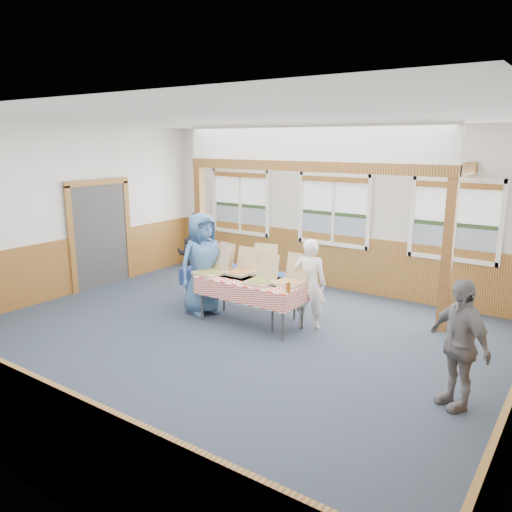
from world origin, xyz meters
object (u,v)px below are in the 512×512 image
(woman_white, at_px, (309,284))
(man_blue, at_px, (202,264))
(table_left, at_px, (239,275))
(person_grey, at_px, (459,344))
(table_right, at_px, (251,283))
(woman_black, at_px, (197,255))

(woman_white, relative_size, man_blue, 0.83)
(table_left, relative_size, person_grey, 1.38)
(table_left, distance_m, table_right, 0.51)
(table_left, bearing_deg, man_blue, -148.55)
(woman_white, xyz_separation_m, man_blue, (-1.85, -0.42, 0.15))
(man_blue, height_order, person_grey, man_blue)
(table_left, relative_size, woman_white, 1.41)
(woman_white, distance_m, person_grey, 2.79)
(man_blue, bearing_deg, woman_white, -58.29)
(table_left, xyz_separation_m, man_blue, (-0.58, -0.28, 0.18))
(table_left, height_order, person_grey, person_grey)
(woman_white, relative_size, woman_black, 0.90)
(woman_white, bearing_deg, person_grey, 135.77)
(woman_black, relative_size, man_blue, 0.92)
(woman_white, relative_size, person_grey, 0.98)
(table_right, distance_m, woman_white, 0.94)
(man_blue, bearing_deg, woman_black, 66.15)
(table_right, bearing_deg, woman_black, -178.52)
(woman_black, xyz_separation_m, man_blue, (0.72, -0.66, 0.07))
(woman_black, bearing_deg, table_right, 131.85)
(woman_white, height_order, person_grey, person_grey)
(table_left, distance_m, woman_black, 1.35)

